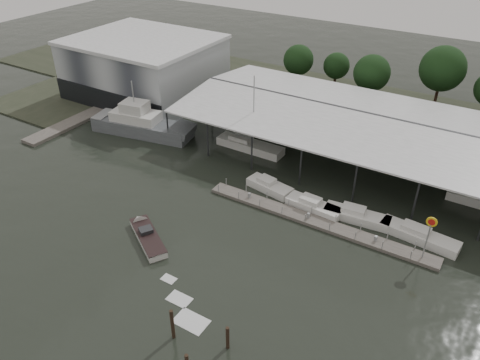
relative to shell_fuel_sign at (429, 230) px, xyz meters
The scene contains 16 objects.
ground 29.06m from the shell_fuel_sign, 159.69° to the right, with size 200.00×200.00×0.00m, color black.
land_strip_far 42.05m from the shell_fuel_sign, 130.15° to the left, with size 140.00×30.00×0.30m.
land_strip_west 70.03m from the shell_fuel_sign, 163.37° to the left, with size 20.00×40.00×0.30m.
storage_warehouse 58.52m from the shell_fuel_sign, 160.06° to the left, with size 24.50×20.50×10.50m.
covered_boat_shed 20.71m from the shell_fuel_sign, 119.05° to the left, with size 58.24×24.00×6.96m.
trawler_dock 57.26m from the shell_fuel_sign, behind, with size 3.00×18.00×0.50m.
floating_dock 12.57m from the shell_fuel_sign, behind, with size 28.00×2.00×1.40m.
shell_fuel_sign is the anchor object (origin of this frame).
grey_trawler 45.24m from the shell_fuel_sign, behind, with size 17.14×7.32×8.84m.
white_sailboat 30.23m from the shell_fuel_sign, 157.71° to the left, with size 10.35×2.68×11.69m.
speedboat_underway 29.93m from the shell_fuel_sign, 155.67° to the right, with size 17.08×11.09×2.00m.
moored_cruiser_0 20.51m from the shell_fuel_sign, behind, with size 6.42×3.22×1.70m.
moored_cruiser_1 13.92m from the shell_fuel_sign, behind, with size 7.01×2.71×1.70m.
moored_cruiser_2 9.44m from the shell_fuel_sign, 159.50° to the left, with size 7.80×2.92×1.70m.
moored_cruiser_3 4.75m from the shell_fuel_sign, 110.07° to the left, with size 8.71×3.04×1.70m.
horizon_tree_line 38.33m from the shell_fuel_sign, 93.86° to the left, with size 68.14×11.39×11.28m.
Camera 1 is at (30.15, -31.43, 33.28)m, focal length 35.00 mm.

